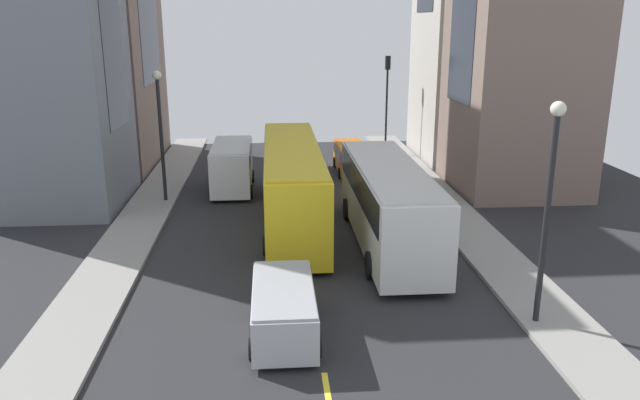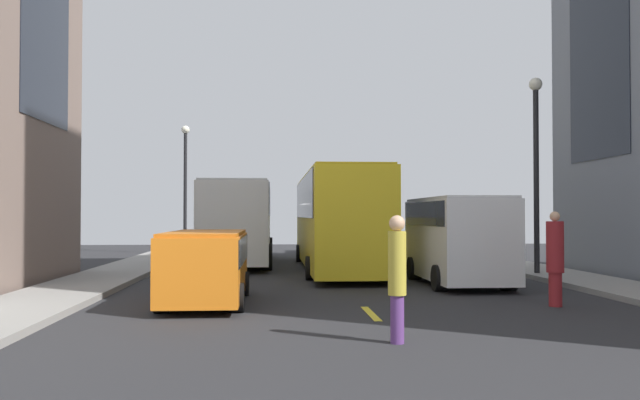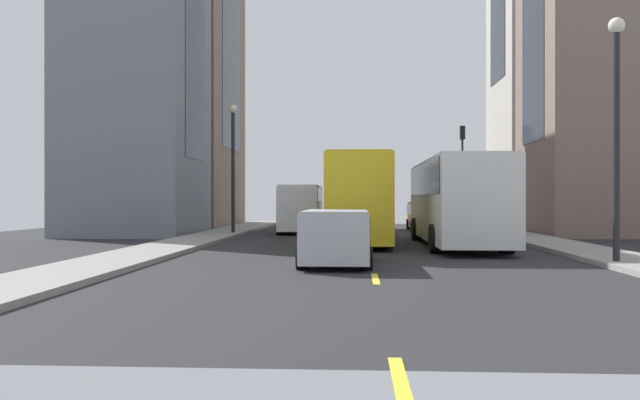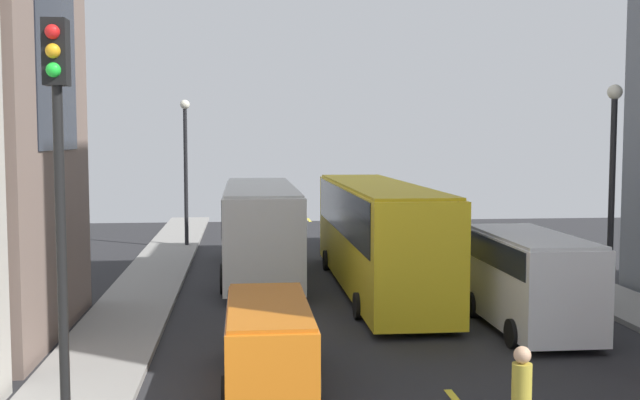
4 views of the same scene
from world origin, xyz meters
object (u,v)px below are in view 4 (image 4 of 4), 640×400
object	(u,v)px
city_bus_white	(260,221)
car_silver_1	(351,227)
car_orange_0	(269,336)
streetcar_yellow	(376,227)
delivery_van_white	(529,274)
traffic_light_near_corner	(59,170)

from	to	relation	value
city_bus_white	car_silver_1	distance (m)	8.71
car_orange_0	car_silver_1	xyz separation A→B (m)	(4.61, 20.16, -0.09)
streetcar_yellow	delivery_van_white	distance (m)	6.59
car_silver_1	car_orange_0	bearing A→B (deg)	-102.88
city_bus_white	delivery_van_white	world-z (taller)	city_bus_white
streetcar_yellow	city_bus_white	bearing A→B (deg)	139.31
streetcar_yellow	car_orange_0	distance (m)	10.35
streetcar_yellow	car_orange_0	world-z (taller)	streetcar_yellow
streetcar_yellow	car_orange_0	bearing A→B (deg)	-112.52
city_bus_white	traffic_light_near_corner	world-z (taller)	traffic_light_near_corner
delivery_van_white	car_orange_0	world-z (taller)	delivery_van_white
city_bus_white	delivery_van_white	xyz separation A→B (m)	(6.88, -9.07, -0.49)
city_bus_white	traffic_light_near_corner	xyz separation A→B (m)	(-3.15, -17.65, 2.65)
car_silver_1	traffic_light_near_corner	size ratio (longest dim) A/B	0.65
delivery_van_white	streetcar_yellow	bearing A→B (deg)	117.93
traffic_light_near_corner	city_bus_white	bearing A→B (deg)	79.87
car_silver_1	streetcar_yellow	bearing A→B (deg)	-93.60
traffic_light_near_corner	car_orange_0	bearing A→B (deg)	58.21
streetcar_yellow	delivery_van_white	world-z (taller)	streetcar_yellow
delivery_van_white	car_silver_1	size ratio (longest dim) A/B	1.25
car_orange_0	car_silver_1	bearing A→B (deg)	77.12
delivery_van_white	car_orange_0	distance (m)	7.95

